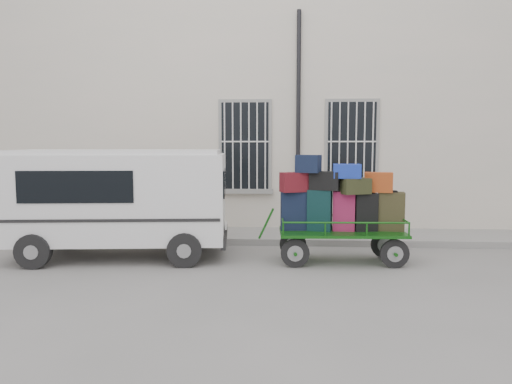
{
  "coord_description": "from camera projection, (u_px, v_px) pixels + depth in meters",
  "views": [
    {
      "loc": [
        0.66,
        -9.78,
        2.34
      ],
      "look_at": [
        0.0,
        1.0,
        1.26
      ],
      "focal_mm": 35.0,
      "sensor_mm": 36.0,
      "label": 1
    }
  ],
  "objects": [
    {
      "name": "ground",
      "position": [
        253.0,
        260.0,
        9.98
      ],
      "size": [
        80.0,
        80.0,
        0.0
      ],
      "primitive_type": "plane",
      "color": "slate",
      "rests_on": "ground"
    },
    {
      "name": "building",
      "position": [
        265.0,
        121.0,
        15.14
      ],
      "size": [
        24.0,
        5.15,
        6.0
      ],
      "color": "beige",
      "rests_on": "ground"
    },
    {
      "name": "sidewalk",
      "position": [
        259.0,
        236.0,
        12.16
      ],
      "size": [
        24.0,
        1.7,
        0.15
      ],
      "primitive_type": "cube",
      "color": "gray",
      "rests_on": "ground"
    },
    {
      "name": "luggage_cart",
      "position": [
        340.0,
        209.0,
        9.67
      ],
      "size": [
        2.85,
        1.18,
        2.1
      ],
      "rotation": [
        0.0,
        0.0,
        0.04
      ],
      "color": "black",
      "rests_on": "ground"
    },
    {
      "name": "van",
      "position": [
        119.0,
        196.0,
        10.1
      ],
      "size": [
        4.51,
        2.33,
        2.19
      ],
      "rotation": [
        0.0,
        0.0,
        0.1
      ],
      "color": "white",
      "rests_on": "ground"
    }
  ]
}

